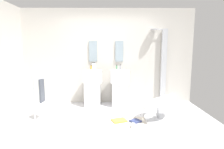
{
  "coord_description": "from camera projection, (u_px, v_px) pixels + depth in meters",
  "views": [
    {
      "loc": [
        0.12,
        -3.45,
        1.53
      ],
      "look_at": [
        0.15,
        0.55,
        0.95
      ],
      "focal_mm": 29.1,
      "sensor_mm": 36.0,
      "label": 1
    }
  ],
  "objects": [
    {
      "name": "ground_plane",
      "position": [
        105.0,
        126.0,
        3.64
      ],
      "size": [
        4.8,
        3.6,
        0.04
      ],
      "primitive_type": "cube",
      "color": "silver"
    },
    {
      "name": "rear_partition",
      "position": [
        106.0,
        57.0,
        5.08
      ],
      "size": [
        4.8,
        0.1,
        2.6
      ],
      "primitive_type": "cube",
      "color": "beige",
      "rests_on": "ground_plane"
    },
    {
      "name": "pedestal_sink_left",
      "position": [
        93.0,
        86.0,
        4.81
      ],
      "size": [
        0.51,
        0.51,
        1.07
      ],
      "color": "white",
      "rests_on": "ground_plane"
    },
    {
      "name": "pedestal_sink_right",
      "position": [
        120.0,
        86.0,
        4.81
      ],
      "size": [
        0.51,
        0.51,
        1.07
      ],
      "color": "white",
      "rests_on": "ground_plane"
    },
    {
      "name": "vanity_mirror_left",
      "position": [
        93.0,
        51.0,
        4.99
      ],
      "size": [
        0.22,
        0.03,
        0.56
      ],
      "primitive_type": "cube",
      "color": "#8C9EA8"
    },
    {
      "name": "vanity_mirror_right",
      "position": [
        119.0,
        51.0,
        4.99
      ],
      "size": [
        0.22,
        0.03,
        0.56
      ],
      "primitive_type": "cube",
      "color": "#8C9EA8"
    },
    {
      "name": "shower_column",
      "position": [
        163.0,
        65.0,
        5.01
      ],
      "size": [
        0.49,
        0.24,
        2.05
      ],
      "color": "#B7BABF",
      "rests_on": "ground_plane"
    },
    {
      "name": "lounge_chair",
      "position": [
        158.0,
        104.0,
        3.86
      ],
      "size": [
        1.1,
        1.1,
        0.65
      ],
      "color": "#B7BABF",
      "rests_on": "ground_plane"
    },
    {
      "name": "towel_rack",
      "position": [
        41.0,
        91.0,
        3.82
      ],
      "size": [
        0.37,
        0.22,
        0.95
      ],
      "color": "#B7BABF",
      "rests_on": "ground_plane"
    },
    {
      "name": "area_rug",
      "position": [
        126.0,
        125.0,
        3.62
      ],
      "size": [
        1.04,
        0.88,
        0.01
      ],
      "primitive_type": "cube",
      "color": "beige",
      "rests_on": "ground_plane"
    },
    {
      "name": "magazine_navy",
      "position": [
        135.0,
        121.0,
        3.78
      ],
      "size": [
        0.28,
        0.27,
        0.03
      ],
      "primitive_type": "cube",
      "rotation": [
        0.0,
        0.0,
        0.6
      ],
      "color": "navy",
      "rests_on": "area_rug"
    },
    {
      "name": "magazine_ochre",
      "position": [
        119.0,
        120.0,
        3.82
      ],
      "size": [
        0.35,
        0.31,
        0.03
      ],
      "primitive_type": "cube",
      "rotation": [
        0.0,
        0.0,
        0.38
      ],
      "color": "gold",
      "rests_on": "area_rug"
    },
    {
      "name": "coffee_mug",
      "position": [
        133.0,
        126.0,
        3.5
      ],
      "size": [
        0.09,
        0.09,
        0.08
      ],
      "primitive_type": "cylinder",
      "color": "white",
      "rests_on": "area_rug"
    },
    {
      "name": "soap_bottle_clear",
      "position": [
        95.0,
        66.0,
        4.85
      ],
      "size": [
        0.06,
        0.06,
        0.2
      ],
      "color": "silver",
      "rests_on": "pedestal_sink_left"
    },
    {
      "name": "soap_bottle_grey",
      "position": [
        121.0,
        68.0,
        4.6
      ],
      "size": [
        0.04,
        0.04,
        0.16
      ],
      "color": "#99999E",
      "rests_on": "pedestal_sink_right"
    },
    {
      "name": "soap_bottle_white",
      "position": [
        93.0,
        66.0,
        4.86
      ],
      "size": [
        0.06,
        0.06,
        0.19
      ],
      "color": "white",
      "rests_on": "pedestal_sink_left"
    },
    {
      "name": "soap_bottle_green",
      "position": [
        117.0,
        67.0,
        4.89
      ],
      "size": [
        0.04,
        0.04,
        0.12
      ],
      "color": "#59996B",
      "rests_on": "pedestal_sink_right"
    },
    {
      "name": "soap_bottle_amber",
      "position": [
        91.0,
        67.0,
        4.85
      ],
      "size": [
        0.06,
        0.06,
        0.12
      ],
      "color": "#C68C38",
      "rests_on": "pedestal_sink_left"
    }
  ]
}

